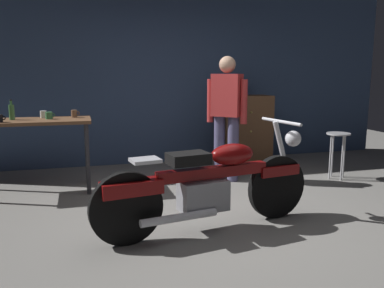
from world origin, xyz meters
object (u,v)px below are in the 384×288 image
bottle (12,112)px  mug_green_speckled (49,115)px  motorcycle (210,183)px  person_standing (227,113)px  shop_stool (338,143)px  wooden_dresser (245,130)px  mug_brown_stoneware (74,114)px  mug_white_ceramic (44,114)px

bottle → mug_green_speckled: bearing=-4.4°
motorcycle → person_standing: person_standing is taller
person_standing → shop_stool: bearing=-149.8°
wooden_dresser → bottle: size_ratio=4.56×
person_standing → bottle: size_ratio=6.93×
mug_brown_stoneware → wooden_dresser: bearing=15.1°
shop_stool → mug_brown_stoneware: bearing=171.0°
mug_white_ceramic → wooden_dresser: bearing=12.5°
person_standing → mug_brown_stoneware: person_standing is taller
motorcycle → mug_brown_stoneware: (-1.19, 1.84, 0.50)m
motorcycle → mug_white_ceramic: (-1.56, 1.88, 0.49)m
shop_stool → bottle: bearing=173.6°
motorcycle → mug_white_ceramic: bearing=120.5°
person_standing → bottle: (-2.67, 0.13, 0.07)m
wooden_dresser → mug_white_ceramic: wooden_dresser is taller
wooden_dresser → bottle: bottle is taller
wooden_dresser → mug_green_speckled: size_ratio=9.71×
person_standing → mug_white_ceramic: bearing=36.6°
person_standing → mug_white_ceramic: (-2.33, 0.25, 0.02)m
person_standing → shop_stool: (1.51, -0.34, -0.43)m
mug_green_speckled → mug_brown_stoneware: (0.29, 0.11, 0.00)m
wooden_dresser → mug_green_speckled: bearing=-164.4°
mug_white_ceramic → shop_stool: bearing=-8.8°
shop_stool → mug_white_ceramic: (-3.84, 0.59, 0.45)m
motorcycle → person_standing: bearing=55.6°
mug_white_ceramic → bottle: bottle is taller
motorcycle → mug_green_speckled: size_ratio=19.17×
mug_brown_stoneware → bottle: bearing=-173.8°
mug_green_speckled → mug_white_ceramic: (-0.08, 0.16, 0.00)m
mug_brown_stoneware → person_standing: bearing=-6.0°
shop_stool → wooden_dresser: size_ratio=0.58×
motorcycle → mug_white_ceramic: motorcycle is taller
motorcycle → wooden_dresser: size_ratio=1.98×
wooden_dresser → person_standing: bearing=-126.1°
motorcycle → mug_brown_stoneware: motorcycle is taller
person_standing → mug_brown_stoneware: (-1.96, 0.21, 0.02)m
shop_stool → bottle: 4.24m
mug_green_speckled → mug_white_ceramic: bearing=116.0°
mug_white_ceramic → mug_brown_stoneware: (0.37, -0.05, 0.00)m
shop_stool → wooden_dresser: bearing=124.0°
wooden_dresser → mug_brown_stoneware: (-2.63, -0.71, 0.40)m
wooden_dresser → mug_brown_stoneware: size_ratio=10.55×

